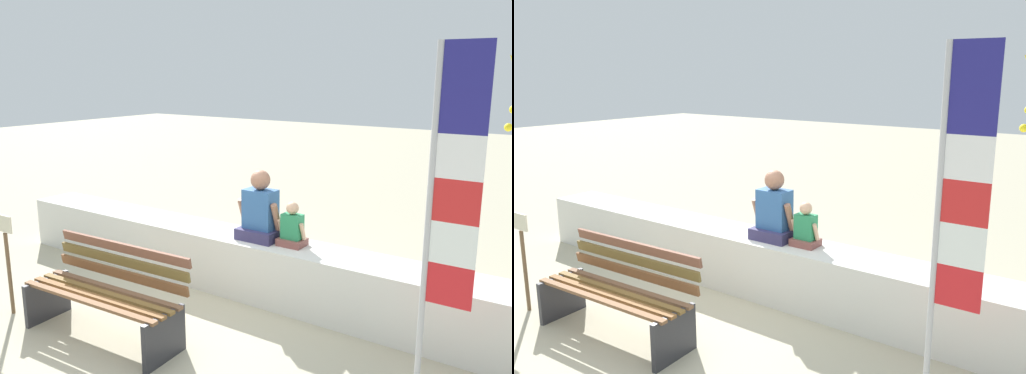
% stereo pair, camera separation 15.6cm
% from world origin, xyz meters
% --- Properties ---
extents(ground_plane, '(40.00, 40.00, 0.00)m').
position_xyz_m(ground_plane, '(0.00, 0.00, 0.00)').
color(ground_plane, '#B3AB8F').
extents(seawall_ledge, '(6.94, 0.62, 0.68)m').
position_xyz_m(seawall_ledge, '(0.00, 1.13, 0.34)').
color(seawall_ledge, silver).
rests_on(seawall_ledge, ground).
extents(park_bench, '(1.74, 0.69, 0.88)m').
position_xyz_m(park_bench, '(-0.40, -0.50, 0.42)').
color(park_bench, brown).
rests_on(park_bench, ground).
extents(person_adult, '(0.52, 0.38, 0.80)m').
position_xyz_m(person_adult, '(0.31, 1.14, 0.99)').
color(person_adult, '#322E56').
rests_on(person_adult, seawall_ledge).
extents(person_child, '(0.32, 0.24, 0.49)m').
position_xyz_m(person_child, '(0.73, 1.14, 0.87)').
color(person_child, brown).
rests_on(person_child, seawall_ledge).
extents(flag_banner, '(0.39, 0.05, 2.76)m').
position_xyz_m(flag_banner, '(2.51, 0.34, 1.62)').
color(flag_banner, '#B7B7BC').
rests_on(flag_banner, ground).
extents(sign_post, '(0.24, 0.04, 1.09)m').
position_xyz_m(sign_post, '(-1.62, -0.76, 0.66)').
color(sign_post, brown).
rests_on(sign_post, ground).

